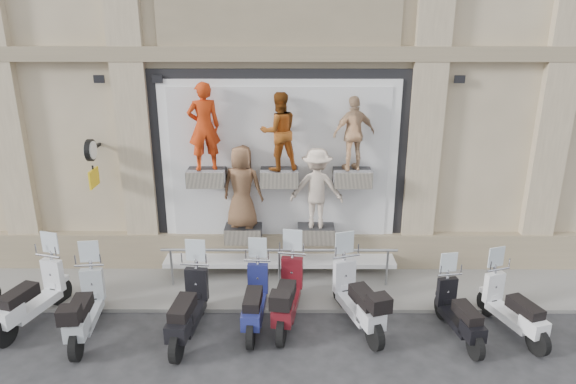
% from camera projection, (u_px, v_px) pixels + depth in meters
% --- Properties ---
extents(ground, '(90.00, 90.00, 0.00)m').
position_uv_depth(ground, '(277.00, 344.00, 9.20)').
color(ground, '#29292C').
rests_on(ground, ground).
extents(sidewalk, '(16.00, 2.20, 0.08)m').
position_uv_depth(sidewalk, '(279.00, 284.00, 11.18)').
color(sidewalk, gray).
rests_on(sidewalk, ground).
extents(building, '(14.00, 8.60, 12.00)m').
position_uv_depth(building, '(282.00, 0.00, 13.89)').
color(building, '#C5B18F').
rests_on(building, ground).
extents(shop_vitrine, '(5.60, 0.83, 4.30)m').
position_uv_depth(shop_vitrine, '(281.00, 173.00, 11.03)').
color(shop_vitrine, black).
rests_on(shop_vitrine, ground).
extents(guard_rail, '(5.06, 0.10, 0.93)m').
position_uv_depth(guard_rail, '(279.00, 269.00, 10.95)').
color(guard_rail, '#9EA0A5').
rests_on(guard_rail, ground).
extents(clock_sign_bracket, '(0.10, 0.80, 1.02)m').
position_uv_depth(clock_sign_bracket, '(92.00, 157.00, 10.65)').
color(clock_sign_bracket, black).
rests_on(clock_sign_bracket, ground).
extents(scooter_b, '(1.12, 2.08, 1.62)m').
position_uv_depth(scooter_b, '(30.00, 286.00, 9.55)').
color(scooter_b, silver).
rests_on(scooter_b, ground).
extents(scooter_c, '(0.78, 2.02, 1.60)m').
position_uv_depth(scooter_c, '(84.00, 296.00, 9.20)').
color(scooter_c, '#A1A9AE').
rests_on(scooter_c, ground).
extents(scooter_d, '(0.79, 2.06, 1.64)m').
position_uv_depth(scooter_d, '(187.00, 297.00, 9.16)').
color(scooter_d, black).
rests_on(scooter_d, ground).
extents(scooter_e, '(0.64, 1.92, 1.54)m').
position_uv_depth(scooter_e, '(255.00, 289.00, 9.50)').
color(scooter_e, navy).
rests_on(scooter_e, ground).
extents(scooter_f, '(0.87, 2.08, 1.64)m').
position_uv_depth(scooter_f, '(288.00, 284.00, 9.60)').
color(scooter_f, '#580F16').
rests_on(scooter_f, ground).
extents(scooter_g, '(1.19, 2.13, 1.66)m').
position_uv_depth(scooter_g, '(358.00, 287.00, 9.47)').
color(scooter_g, silver).
rests_on(scooter_g, ground).
extents(scooter_h, '(0.80, 1.81, 1.42)m').
position_uv_depth(scooter_h, '(461.00, 303.00, 9.17)').
color(scooter_h, black).
rests_on(scooter_h, ground).
extents(scooter_i, '(1.08, 1.90, 1.48)m').
position_uv_depth(scooter_i, '(515.00, 298.00, 9.27)').
color(scooter_i, white).
rests_on(scooter_i, ground).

